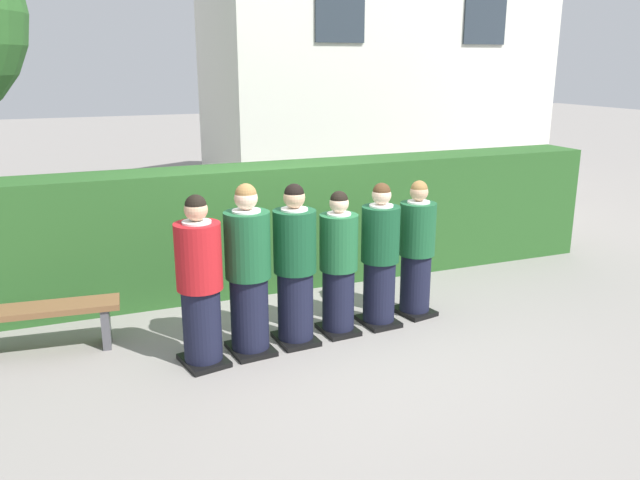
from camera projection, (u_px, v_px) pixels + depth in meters
The scene contains 9 objects.
ground_plane at pixel (320, 336), 6.69m from camera, with size 60.00×60.00×0.00m, color gray.
student_in_red_blazer at pixel (200, 286), 5.88m from camera, with size 0.47×0.54×1.64m.
student_front_row_1 at pixel (248, 274), 6.13m from camera, with size 0.44×0.55×1.69m.
student_front_row_2 at pixel (295, 269), 6.36m from camera, with size 0.43×0.53×1.65m.
student_front_row_3 at pixel (339, 267), 6.61m from camera, with size 0.40×0.50×1.53m.
student_front_row_4 at pixel (380, 259), 6.81m from camera, with size 0.41×0.48×1.57m.
student_front_row_5 at pixel (416, 252), 7.10m from camera, with size 0.43×0.50×1.54m.
hedge at pixel (269, 226), 8.03m from camera, with size 9.26×0.70×1.55m.
wooden_bench at pixel (46, 318), 6.25m from camera, with size 1.43×0.49×0.48m.
Camera 1 is at (-2.31, -5.72, 2.78)m, focal length 35.74 mm.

